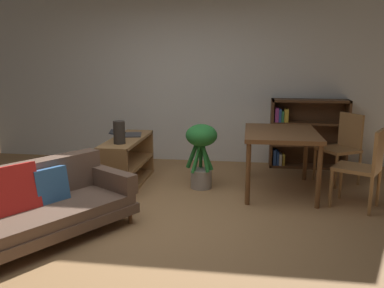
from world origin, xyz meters
name	(u,v)px	position (x,y,z in m)	size (l,w,h in m)	color
ground_plane	(149,223)	(0.00, 0.00, 0.00)	(8.16, 8.16, 0.00)	#A87A4C
back_wall_panel	(188,78)	(0.00, 2.70, 1.35)	(6.80, 0.10, 2.70)	silver
fabric_couch	(34,205)	(-0.96, -0.47, 0.33)	(1.57, 1.86, 0.73)	brown
media_console	(128,162)	(-0.60, 1.23, 0.31)	(0.39, 1.28, 0.63)	olive
open_laptop	(127,134)	(-0.64, 1.41, 0.65)	(0.48, 0.40, 0.06)	#333338
desk_speaker	(119,132)	(-0.58, 0.88, 0.77)	(0.14, 0.14, 0.28)	#2D2823
potted_floor_plant	(201,148)	(0.39, 1.23, 0.53)	(0.42, 0.41, 0.84)	#9E9389
dining_table	(281,138)	(1.38, 1.23, 0.69)	(0.88, 1.19, 0.77)	brown
dining_chair_near	(364,165)	(2.26, 0.76, 0.50)	(0.59, 0.57, 0.91)	olive
dining_chair_far	(343,144)	(2.25, 1.76, 0.53)	(0.60, 0.61, 0.94)	olive
bookshelf	(304,133)	(1.83, 2.52, 0.52)	(1.15, 0.32, 1.05)	#56351E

